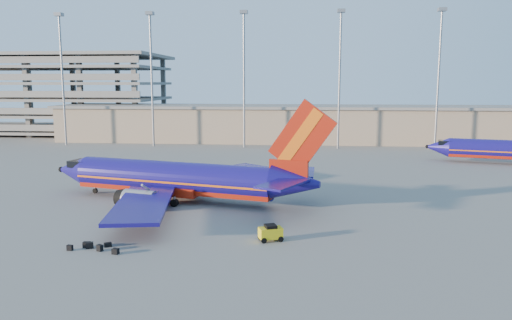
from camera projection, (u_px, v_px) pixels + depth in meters
The scene contains 7 objects.
ground at pixel (242, 195), 61.94m from camera, with size 220.00×220.00×0.00m, color slate.
terminal_building at pixel (313, 123), 117.45m from camera, with size 122.00×16.00×8.50m.
parking_garage at pixel (52, 90), 138.60m from camera, with size 62.00×32.00×21.40m.
light_mast_row at pixel (292, 65), 104.07m from camera, with size 101.60×1.60×28.65m.
aircraft_main at pixel (180, 179), 58.38m from camera, with size 35.14×33.37×12.13m.
baggage_tug at pixel (271, 232), 43.80m from camera, with size 2.32×1.86×1.45m.
luggage_pile at pixel (95, 247), 41.54m from camera, with size 4.65×2.21×0.54m.
Camera 1 is at (7.27, -60.13, 13.76)m, focal length 35.00 mm.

